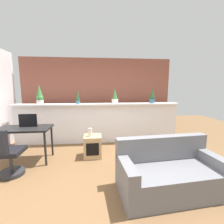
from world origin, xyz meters
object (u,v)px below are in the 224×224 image
potted_plant_3 (152,97)px  potted_plant_2 (115,97)px  vase_on_shelf (90,132)px  potted_plant_1 (78,98)px  office_chair (7,156)px  desk (24,132)px  couch (169,173)px  side_cube_shelf (93,146)px  tv_monitor (28,120)px  potted_plant_0 (40,96)px

potted_plant_3 → potted_plant_2: bearing=177.9°
potted_plant_2 → vase_on_shelf: (-0.68, -0.99, -0.74)m
potted_plant_1 → office_chair: (-1.10, -1.60, -0.93)m
desk → couch: (2.65, -1.27, -0.38)m
potted_plant_3 → side_cube_shelf: 2.24m
desk → potted_plant_2: bearing=26.6°
desk → tv_monitor: 0.25m
office_chair → desk: bearing=85.6°
side_cube_shelf → potted_plant_1: bearing=113.8°
potted_plant_2 → tv_monitor: 2.28m
desk → vase_on_shelf: 1.41m
potted_plant_0 → desk: potted_plant_0 is taller
potted_plant_3 → vase_on_shelf: potted_plant_3 is taller
desk → vase_on_shelf: bearing=2.5°
potted_plant_2 → couch: size_ratio=0.26×
potted_plant_0 → couch: potted_plant_0 is taller
potted_plant_1 → side_cube_shelf: (0.41, -0.92, -1.07)m
desk → side_cube_shelf: bearing=2.9°
office_chair → tv_monitor: bearing=80.3°
potted_plant_3 → tv_monitor: (-3.11, -0.93, -0.43)m
desk → couch: bearing=-25.6°
potted_plant_0 → tv_monitor: size_ratio=1.41×
office_chair → couch: 2.78m
vase_on_shelf → office_chair: bearing=-155.2°
side_cube_shelf → couch: size_ratio=0.31×
potted_plant_3 → vase_on_shelf: 2.14m
vase_on_shelf → side_cube_shelf: bearing=14.8°
side_cube_shelf → tv_monitor: bearing=179.8°
side_cube_shelf → potted_plant_2: bearing=56.9°
vase_on_shelf → potted_plant_0: bearing=145.5°
potted_plant_1 → office_chair: bearing=-124.3°
potted_plant_3 → desk: potted_plant_3 is taller
desk → tv_monitor: size_ratio=2.97×
potted_plant_0 → side_cube_shelf: potted_plant_0 is taller
potted_plant_2 → side_cube_shelf: 1.58m
potted_plant_2 → potted_plant_3: 1.09m
desk → side_cube_shelf: desk is taller
couch → potted_plant_2: bearing=103.7°
potted_plant_1 → vase_on_shelf: 1.24m
office_chair → vase_on_shelf: (1.45, 0.67, 0.20)m
potted_plant_0 → side_cube_shelf: size_ratio=1.04×
potted_plant_2 → tv_monitor: potted_plant_2 is taller
desk → potted_plant_3: bearing=17.6°
potted_plant_0 → office_chair: (-0.08, -1.61, -0.99)m
tv_monitor → couch: tv_monitor is taller
potted_plant_0 → potted_plant_3: size_ratio=1.32×
potted_plant_0 → tv_monitor: bearing=-87.7°
tv_monitor → side_cube_shelf: bearing=-0.2°
potted_plant_0 → potted_plant_1: potted_plant_0 is taller
side_cube_shelf → desk: bearing=-177.1°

